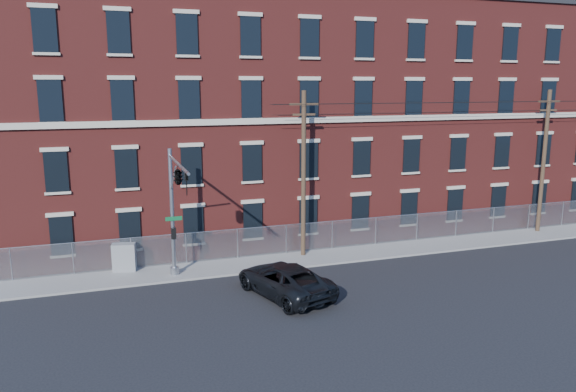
{
  "coord_description": "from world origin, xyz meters",
  "views": [
    {
      "loc": [
        -9.46,
        -25.34,
        10.41
      ],
      "look_at": [
        0.47,
        4.0,
        4.23
      ],
      "focal_mm": 34.66,
      "sensor_mm": 36.0,
      "label": 1
    }
  ],
  "objects_px": {
    "traffic_signal_mast": "(177,188)",
    "utility_pole_near": "(304,171)",
    "pickup_truck": "(284,280)",
    "utility_cabinet": "(124,257)"
  },
  "relations": [
    {
      "from": "traffic_signal_mast",
      "to": "utility_pole_near",
      "type": "distance_m",
      "value": 8.7
    },
    {
      "from": "traffic_signal_mast",
      "to": "utility_pole_near",
      "type": "bearing_deg",
      "value": 23.14
    },
    {
      "from": "utility_pole_near",
      "to": "pickup_truck",
      "type": "bearing_deg",
      "value": -118.46
    },
    {
      "from": "traffic_signal_mast",
      "to": "pickup_truck",
      "type": "relative_size",
      "value": 1.19
    },
    {
      "from": "utility_pole_near",
      "to": "pickup_truck",
      "type": "xyz_separation_m",
      "value": [
        -3.13,
        -5.77,
        -4.52
      ]
    },
    {
      "from": "traffic_signal_mast",
      "to": "utility_pole_near",
      "type": "height_order",
      "value": "utility_pole_near"
    },
    {
      "from": "traffic_signal_mast",
      "to": "utility_cabinet",
      "type": "height_order",
      "value": "traffic_signal_mast"
    },
    {
      "from": "pickup_truck",
      "to": "utility_cabinet",
      "type": "distance_m",
      "value": 9.68
    },
    {
      "from": "utility_cabinet",
      "to": "pickup_truck",
      "type": "bearing_deg",
      "value": -27.57
    },
    {
      "from": "traffic_signal_mast",
      "to": "utility_cabinet",
      "type": "distance_m",
      "value": 6.43
    }
  ]
}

